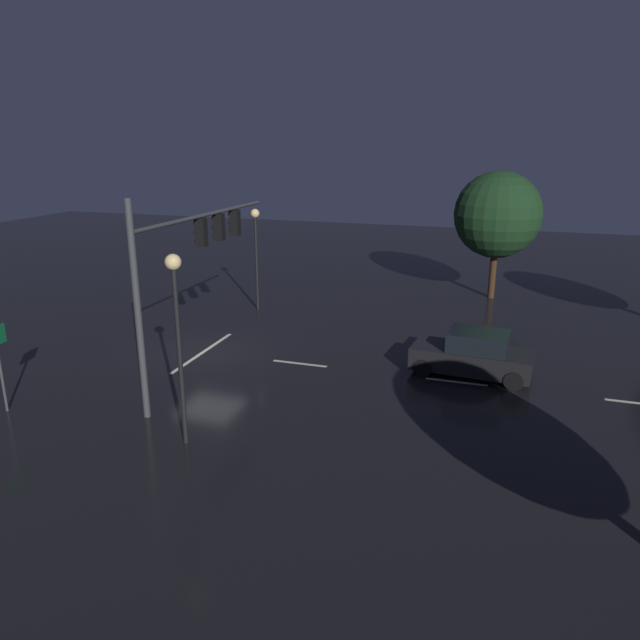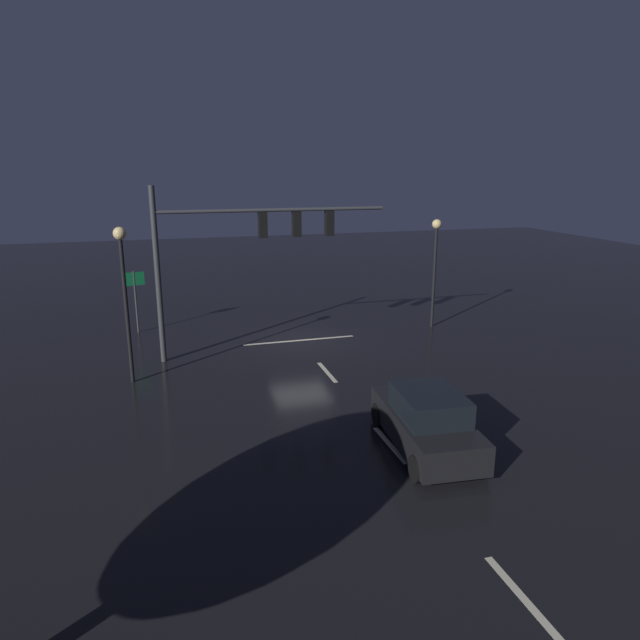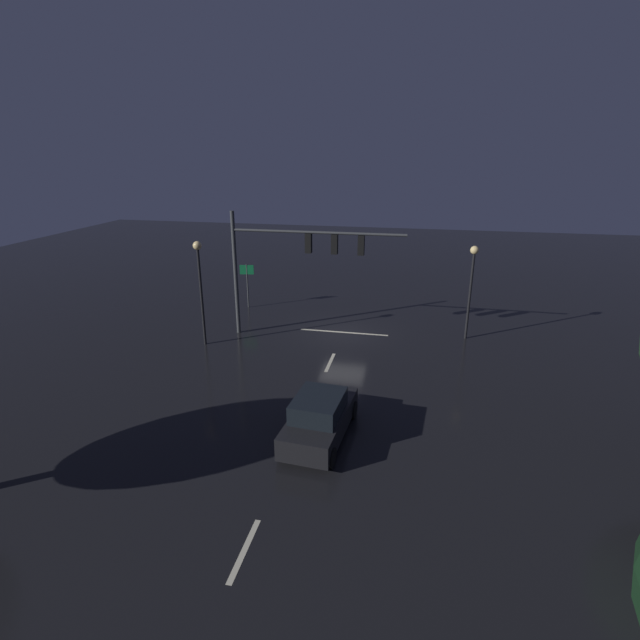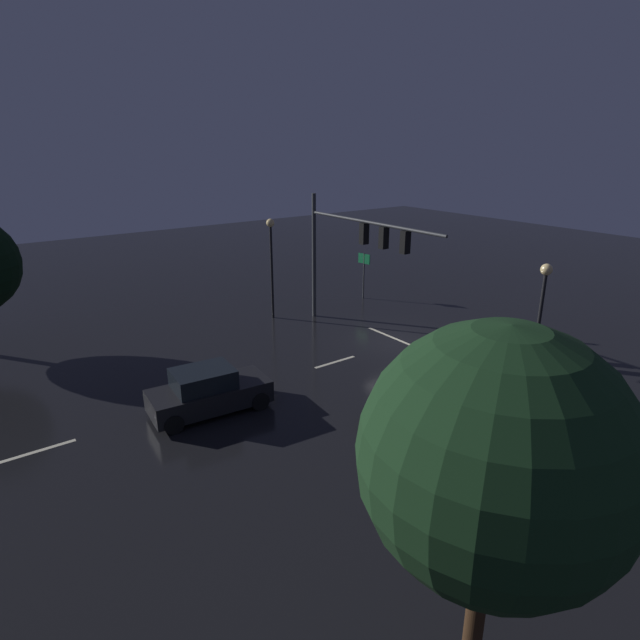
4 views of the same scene
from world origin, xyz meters
The scene contains 9 objects.
ground_plane centered at (0.00, 0.00, 0.00)m, with size 80.00×80.00×0.00m, color black.
traffic_signal_assembly centered at (2.49, 0.97, 4.69)m, with size 9.21×0.47×6.78m.
lane_dash_far centered at (0.00, 4.00, 0.00)m, with size 2.20×0.16×0.01m, color beige.
lane_dash_mid centered at (0.00, 10.00, 0.00)m, with size 2.20×0.16×0.01m, color beige.
stop_bar centered at (0.00, -0.22, 0.00)m, with size 5.00×0.16×0.01m, color beige.
car_approaching centered at (-0.83, 10.46, 0.80)m, with size 2.22×4.49×1.70m.
street_lamp_left_kerb centered at (-6.68, -0.68, 3.57)m, with size 0.44×0.44×5.11m.
street_lamp_right_kerb centered at (6.95, 3.01, 3.81)m, with size 0.44×0.44×5.50m.
tree_left_near centered at (-12.78, 10.62, 4.53)m, with size 4.59×4.59×6.84m.
Camera 1 is at (20.46, 11.43, 8.37)m, focal length 33.51 mm.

